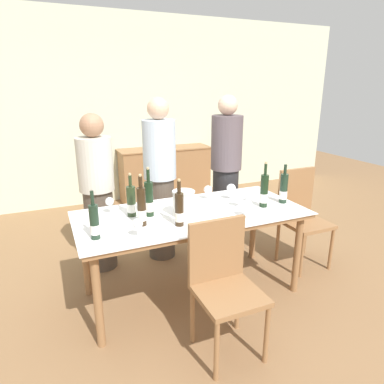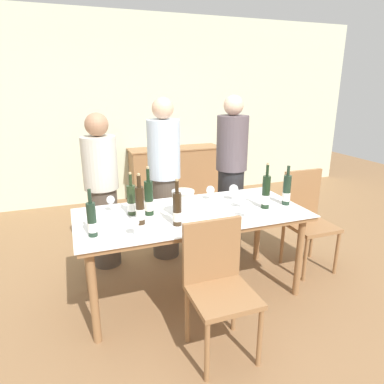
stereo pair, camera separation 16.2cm
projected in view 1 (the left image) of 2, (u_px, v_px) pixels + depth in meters
ground_plane at (192, 292)px, 3.08m from camera, size 12.00×12.00×0.00m
back_wall at (116, 111)px, 5.20m from camera, size 8.00×0.10×2.80m
sideboard_cabinet at (165, 174)px, 5.49m from camera, size 1.46×0.46×0.83m
dining_table at (192, 221)px, 2.88m from camera, size 1.90×0.88×0.76m
ice_bucket at (184, 203)px, 2.76m from camera, size 0.18×0.18×0.21m
wine_bottle_0 at (131, 202)px, 2.75m from camera, size 0.07×0.07×0.36m
wine_bottle_1 at (149, 200)px, 2.75m from camera, size 0.07×0.07×0.40m
wine_bottle_2 at (179, 210)px, 2.56m from camera, size 0.07×0.07×0.36m
wine_bottle_3 at (264, 192)px, 2.95m from camera, size 0.07×0.07×0.40m
wine_bottle_4 at (142, 207)px, 2.56m from camera, size 0.07×0.07×0.40m
wine_bottle_5 at (284, 189)px, 3.06m from camera, size 0.07×0.07×0.35m
wine_bottle_6 at (94, 223)px, 2.34m from camera, size 0.07×0.07×0.35m
wine_glass_0 at (110, 202)px, 2.80m from camera, size 0.07×0.07×0.14m
wine_glass_1 at (208, 190)px, 3.15m from camera, size 0.08×0.08×0.13m
wine_glass_2 at (240, 196)px, 2.96m from camera, size 0.08×0.08×0.15m
wine_glass_3 at (138, 224)px, 2.37m from camera, size 0.07×0.07×0.14m
wine_glass_4 at (231, 189)px, 3.15m from camera, size 0.09×0.09×0.15m
wine_glass_5 at (247, 205)px, 2.73m from camera, size 0.09×0.09×0.15m
chair_near_front at (223, 278)px, 2.31m from camera, size 0.42×0.42×0.92m
chair_right_end at (301, 211)px, 3.47m from camera, size 0.42×0.42×0.98m
person_host at (98, 194)px, 3.30m from camera, size 0.33×0.33×1.54m
person_guest_left at (160, 181)px, 3.50m from camera, size 0.33×0.33×1.67m
person_guest_right at (226, 175)px, 3.72m from camera, size 0.33×0.33×1.69m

